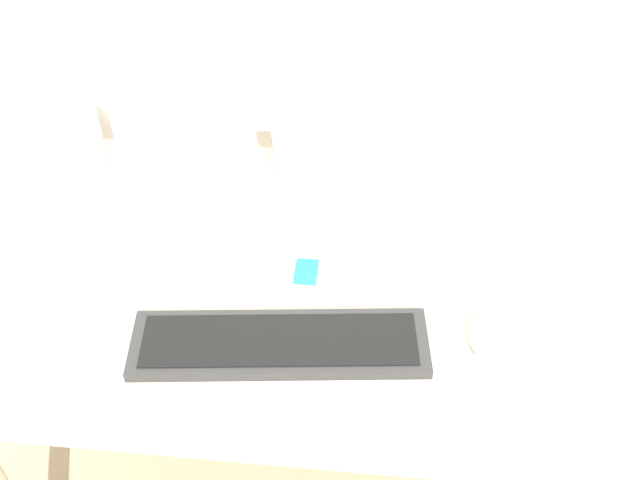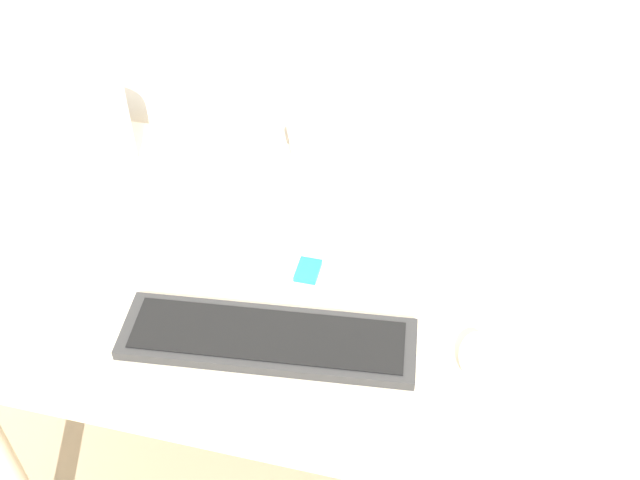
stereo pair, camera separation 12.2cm
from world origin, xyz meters
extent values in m
cube|color=beige|center=(0.00, 0.36, 0.69)|extent=(1.27, 0.71, 0.03)
cylinder|color=beige|center=(-0.58, 0.06, 0.34)|extent=(0.05, 0.05, 0.68)
cylinder|color=beige|center=(-0.58, 0.66, 0.34)|extent=(0.05, 0.05, 0.68)
cylinder|color=beige|center=(0.58, 0.66, 0.34)|extent=(0.05, 0.05, 0.68)
cube|color=white|center=(0.02, 0.49, 0.72)|extent=(0.31, 0.21, 0.02)
cube|color=silver|center=(0.02, 0.47, 0.73)|extent=(0.25, 0.11, 0.00)
cube|color=white|center=(0.02, 0.55, 0.82)|extent=(0.31, 0.08, 0.20)
cube|color=black|center=(0.02, 0.56, 0.83)|extent=(0.27, 0.06, 0.17)
cube|color=#2D2D2D|center=(-0.08, 0.19, 0.72)|extent=(0.48, 0.18, 0.02)
cube|color=black|center=(-0.08, 0.19, 0.73)|extent=(0.44, 0.15, 0.00)
ellipsoid|color=white|center=(0.24, 0.23, 0.73)|extent=(0.05, 0.09, 0.04)
cylinder|color=silver|center=(-0.54, 0.56, 0.79)|extent=(0.14, 0.14, 0.17)
cone|color=silver|center=(-0.54, 0.56, 0.91)|extent=(0.13, 0.13, 0.07)
cube|color=#1E7FB7|center=(-0.06, 0.36, 0.71)|extent=(0.04, 0.06, 0.01)
camera|label=1|loc=(0.05, -0.54, 1.65)|focal=42.00mm
camera|label=2|loc=(0.17, -0.52, 1.65)|focal=42.00mm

